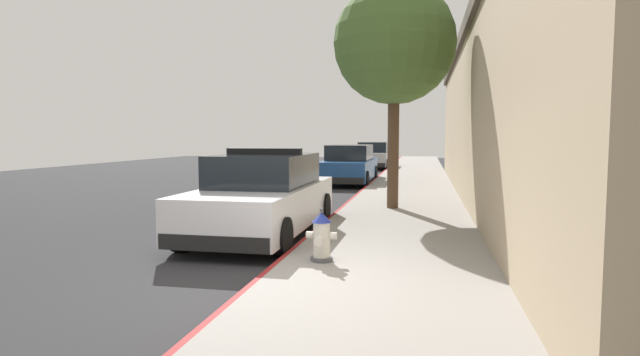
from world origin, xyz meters
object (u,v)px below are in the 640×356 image
(parked_car_silver_ahead, at_px, (349,165))
(street_tree, at_px, (394,44))
(police_cruiser, at_px, (264,196))
(fire_hydrant, at_px, (321,237))
(parked_car_dark_far, at_px, (374,156))

(parked_car_silver_ahead, relative_size, street_tree, 0.88)
(street_tree, bearing_deg, parked_car_silver_ahead, 106.10)
(police_cruiser, relative_size, street_tree, 0.88)
(fire_hydrant, bearing_deg, parked_car_silver_ahead, 96.68)
(fire_hydrant, bearing_deg, police_cruiser, 124.23)
(parked_car_silver_ahead, distance_m, street_tree, 8.70)
(fire_hydrant, bearing_deg, street_tree, 83.45)
(police_cruiser, bearing_deg, street_tree, 55.02)
(fire_hydrant, xyz_separation_m, street_tree, (0.65, 5.68, 3.66))
(parked_car_silver_ahead, height_order, parked_car_dark_far, same)
(parked_car_silver_ahead, height_order, fire_hydrant, parked_car_silver_ahead)
(parked_car_dark_far, distance_m, street_tree, 18.27)
(fire_hydrant, height_order, street_tree, street_tree)
(police_cruiser, bearing_deg, parked_car_dark_far, 89.85)
(parked_car_dark_far, bearing_deg, parked_car_silver_ahead, -89.92)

